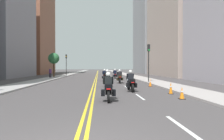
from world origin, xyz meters
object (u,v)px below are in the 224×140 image
at_px(motorcycle_3, 120,78).
at_px(traffic_cone_0, 150,83).
at_px(traffic_cone_1, 182,93).
at_px(traffic_light_near, 149,56).
at_px(motorcycle_2, 107,80).
at_px(traffic_cone_2, 171,88).
at_px(motorcycle_1, 131,83).
at_px(pedestrian_1, 50,73).
at_px(traffic_light_far, 66,61).
at_px(motorcycle_0, 108,89).
at_px(motorcycle_5, 115,75).
at_px(motorcycle_4, 105,76).
at_px(street_tree_0, 54,59).

height_order(motorcycle_3, traffic_cone_0, motorcycle_3).
relative_size(traffic_cone_1, traffic_light_near, 0.15).
height_order(motorcycle_2, traffic_cone_2, motorcycle_2).
xyz_separation_m(traffic_cone_0, traffic_cone_2, (0.05, -5.10, 0.02)).
relative_size(motorcycle_1, traffic_cone_1, 3.11).
distance_m(traffic_cone_2, pedestrian_1, 24.34).
relative_size(motorcycle_2, traffic_cone_2, 2.58).
height_order(motorcycle_1, traffic_light_far, traffic_light_far).
bearing_deg(traffic_cone_1, motorcycle_1, 121.21).
relative_size(motorcycle_0, motorcycle_5, 0.98).
relative_size(motorcycle_2, motorcycle_4, 1.00).
distance_m(motorcycle_0, traffic_light_far, 31.52).
xyz_separation_m(motorcycle_3, traffic_light_far, (-9.19, 18.78, 2.49)).
bearing_deg(pedestrian_1, traffic_cone_1, 150.93).
height_order(motorcycle_1, pedestrian_1, pedestrian_1).
relative_size(motorcycle_3, traffic_light_near, 0.50).
bearing_deg(motorcycle_2, traffic_light_near, 43.57).
bearing_deg(traffic_cone_2, motorcycle_5, 97.75).
xyz_separation_m(motorcycle_1, motorcycle_2, (-1.63, 3.43, 0.01)).
relative_size(motorcycle_0, traffic_cone_1, 3.05).
xyz_separation_m(motorcycle_4, traffic_light_near, (5.11, -3.87, 2.49)).
bearing_deg(traffic_light_far, motorcycle_2, -71.81).
distance_m(motorcycle_4, motorcycle_5, 4.07).
relative_size(traffic_cone_1, street_tree_0, 0.16).
height_order(motorcycle_4, traffic_cone_1, motorcycle_4).
relative_size(motorcycle_1, pedestrian_1, 1.25).
distance_m(traffic_light_far, pedestrian_1, 8.09).
bearing_deg(motorcycle_0, traffic_cone_1, 5.42).
height_order(motorcycle_0, traffic_light_near, traffic_light_near).
xyz_separation_m(motorcycle_0, traffic_cone_1, (4.22, 0.27, -0.30)).
xyz_separation_m(motorcycle_5, pedestrian_1, (-10.73, 3.23, 0.24)).
distance_m(motorcycle_0, traffic_cone_1, 4.24).
distance_m(motorcycle_2, traffic_light_near, 7.32).
relative_size(traffic_light_far, pedestrian_1, 2.59).
xyz_separation_m(motorcycle_1, motorcycle_4, (-1.63, 11.92, -0.01)).
bearing_deg(motorcycle_0, motorcycle_4, 90.79).
relative_size(motorcycle_3, traffic_cone_0, 2.93).
bearing_deg(traffic_light_near, motorcycle_4, 142.89).
xyz_separation_m(motorcycle_2, traffic_light_far, (-7.57, 23.05, 2.48)).
bearing_deg(motorcycle_2, motorcycle_0, -90.68).
relative_size(motorcycle_2, traffic_cone_1, 3.01).
xyz_separation_m(motorcycle_2, street_tree_0, (-8.88, 17.56, 2.75)).
xyz_separation_m(motorcycle_4, traffic_light_far, (-7.57, 14.56, 2.49)).
xyz_separation_m(motorcycle_2, motorcycle_5, (1.75, 12.16, 0.01)).
height_order(motorcycle_5, traffic_cone_2, motorcycle_5).
bearing_deg(motorcycle_5, motorcycle_4, -113.22).
relative_size(motorcycle_4, traffic_cone_1, 3.02).
bearing_deg(motorcycle_0, motorcycle_3, 82.65).
bearing_deg(motorcycle_2, pedestrian_1, 121.70).
height_order(motorcycle_1, street_tree_0, street_tree_0).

